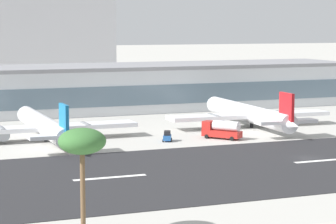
{
  "coord_description": "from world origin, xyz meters",
  "views": [
    {
      "loc": [
        -70.75,
        -111.14,
        24.24
      ],
      "look_at": [
        -11.37,
        41.17,
        4.35
      ],
      "focal_mm": 77.12,
      "sensor_mm": 36.0,
      "label": 1
    }
  ],
  "objects": [
    {
      "name": "ground_plane",
      "position": [
        0.0,
        0.0,
        0.0
      ],
      "size": [
        1400.0,
        1400.0,
        0.0
      ],
      "primitive_type": "plane",
      "color": "#B2AFA8"
    },
    {
      "name": "runway_strip",
      "position": [
        0.0,
        -3.14,
        0.04
      ],
      "size": [
        800.0,
        43.46,
        0.08
      ],
      "primitive_type": "cube",
      "color": "#262628",
      "rests_on": "ground_plane"
    },
    {
      "name": "runway_centreline_dash_3",
      "position": [
        -38.53,
        -3.14,
        0.09
      ],
      "size": [
        12.0,
        1.2,
        0.01
      ],
      "primitive_type": "cube",
      "color": "white",
      "rests_on": "runway_strip"
    },
    {
      "name": "runway_centreline_dash_4",
      "position": [
        1.33,
        -3.14,
        0.09
      ],
      "size": [
        12.0,
        1.2,
        0.01
      ],
      "primitive_type": "cube",
      "color": "white",
      "rests_on": "runway_strip"
    },
    {
      "name": "terminal_building",
      "position": [
        -17.58,
        84.43,
        6.42
      ],
      "size": [
        155.83,
        27.57,
        12.83
      ],
      "color": "silver",
      "rests_on": "ground_plane"
    },
    {
      "name": "airliner_blue_tail_gate_0",
      "position": [
        -40.56,
        36.76,
        3.02
      ],
      "size": [
        39.57,
        45.43,
        9.48
      ],
      "rotation": [
        0.0,
        0.0,
        1.58
      ],
      "color": "silver",
      "rests_on": "ground_plane"
    },
    {
      "name": "airliner_red_tail_gate_1",
      "position": [
        8.84,
        38.95,
        3.12
      ],
      "size": [
        40.24,
        47.02,
        9.81
      ],
      "rotation": [
        0.0,
        0.0,
        1.53
      ],
      "color": "white",
      "rests_on": "ground_plane"
    },
    {
      "name": "service_fuel_truck_0",
      "position": [
        -4.97,
        26.09,
        2.03
      ],
      "size": [
        7.29,
        8.29,
        3.95
      ],
      "rotation": [
        0.0,
        0.0,
        2.24
      ],
      "color": "#B2231E",
      "rests_on": "ground_plane"
    },
    {
      "name": "service_baggage_tug_1",
      "position": [
        -16.93,
        27.34,
        1.05
      ],
      "size": [
        2.88,
        3.57,
        2.2
      ],
      "rotation": [
        0.0,
        0.0,
        4.29
      ],
      "color": "#23569E",
      "rests_on": "ground_plane"
    },
    {
      "name": "palm_tree_0",
      "position": [
        -50.89,
        -33.8,
        11.08
      ],
      "size": [
        5.38,
        5.38,
        12.79
      ],
      "color": "brown",
      "rests_on": "ground_plane"
    }
  ]
}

